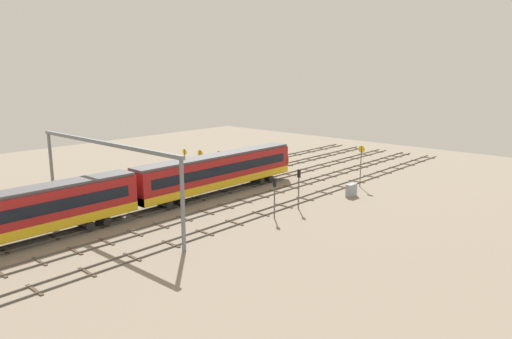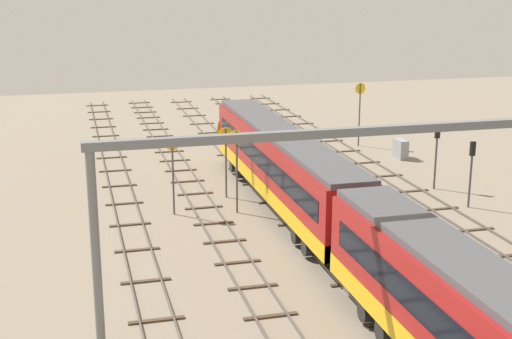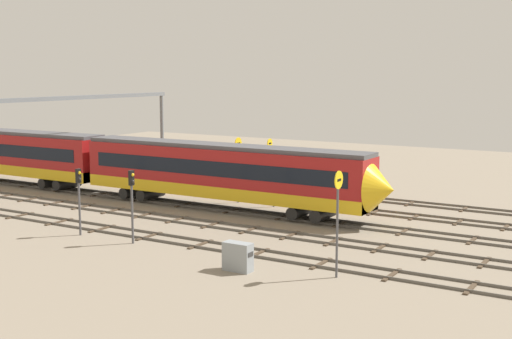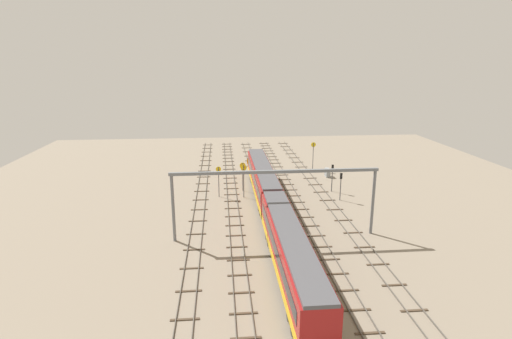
{
  "view_description": "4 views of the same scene",
  "coord_description": "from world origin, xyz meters",
  "px_view_note": "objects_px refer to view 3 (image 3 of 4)",
  "views": [
    {
      "loc": [
        -40.66,
        -41.76,
        15.24
      ],
      "look_at": [
        5.63,
        -0.26,
        2.04
      ],
      "focal_mm": 33.45,
      "sensor_mm": 36.0,
      "label": 1
    },
    {
      "loc": [
        -42.73,
        12.52,
        14.12
      ],
      "look_at": [
        0.98,
        1.12,
        2.03
      ],
      "focal_mm": 50.59,
      "sensor_mm": 36.0,
      "label": 2
    },
    {
      "loc": [
        27.71,
        -42.18,
        10.32
      ],
      "look_at": [
        0.92,
        1.9,
        2.95
      ],
      "focal_mm": 48.25,
      "sensor_mm": 36.0,
      "label": 3
    },
    {
      "loc": [
        -60.26,
        6.35,
        20.25
      ],
      "look_at": [
        5.83,
        0.41,
        2.47
      ],
      "focal_mm": 28.18,
      "sensor_mm": 36.0,
      "label": 4
    }
  ],
  "objects_px": {
    "speed_sign_distant_end": "(238,160)",
    "train": "(104,164)",
    "overhead_gantry": "(74,116)",
    "relay_cabinet": "(238,257)",
    "speed_sign_mid_trackside": "(269,160)",
    "signal_light_trackside_approach": "(132,196)",
    "speed_sign_far_trackside": "(338,209)",
    "speed_sign_near_foreground": "(274,167)",
    "signal_light_trackside_departure": "(79,192)"
  },
  "relations": [
    {
      "from": "speed_sign_distant_end",
      "to": "train",
      "type": "bearing_deg",
      "value": -165.61
    },
    {
      "from": "overhead_gantry",
      "to": "relay_cabinet",
      "type": "relative_size",
      "value": 15.42
    },
    {
      "from": "speed_sign_mid_trackside",
      "to": "relay_cabinet",
      "type": "relative_size",
      "value": 3.07
    },
    {
      "from": "speed_sign_distant_end",
      "to": "signal_light_trackside_approach",
      "type": "relative_size",
      "value": 1.17
    },
    {
      "from": "train",
      "to": "speed_sign_far_trackside",
      "type": "height_order",
      "value": "speed_sign_far_trackside"
    },
    {
      "from": "speed_sign_far_trackside",
      "to": "speed_sign_mid_trackside",
      "type": "bearing_deg",
      "value": 128.62
    },
    {
      "from": "speed_sign_mid_trackside",
      "to": "signal_light_trackside_approach",
      "type": "bearing_deg",
      "value": -86.84
    },
    {
      "from": "speed_sign_near_foreground",
      "to": "signal_light_trackside_approach",
      "type": "bearing_deg",
      "value": -96.55
    },
    {
      "from": "relay_cabinet",
      "to": "speed_sign_mid_trackside",
      "type": "bearing_deg",
      "value": 115.87
    },
    {
      "from": "speed_sign_near_foreground",
      "to": "signal_light_trackside_departure",
      "type": "distance_m",
      "value": 15.58
    },
    {
      "from": "train",
      "to": "speed_sign_near_foreground",
      "type": "distance_m",
      "value": 15.05
    },
    {
      "from": "train",
      "to": "speed_sign_near_foreground",
      "type": "bearing_deg",
      "value": 11.16
    },
    {
      "from": "train",
      "to": "overhead_gantry",
      "type": "height_order",
      "value": "overhead_gantry"
    },
    {
      "from": "overhead_gantry",
      "to": "speed_sign_far_trackside",
      "type": "relative_size",
      "value": 4.44
    },
    {
      "from": "train",
      "to": "signal_light_trackside_approach",
      "type": "relative_size",
      "value": 11.29
    },
    {
      "from": "speed_sign_mid_trackside",
      "to": "relay_cabinet",
      "type": "xyz_separation_m",
      "value": [
        9.56,
        -19.72,
        -2.3
      ]
    },
    {
      "from": "speed_sign_distant_end",
      "to": "speed_sign_mid_trackside",
      "type": "bearing_deg",
      "value": 80.47
    },
    {
      "from": "signal_light_trackside_approach",
      "to": "train",
      "type": "bearing_deg",
      "value": 139.06
    },
    {
      "from": "overhead_gantry",
      "to": "signal_light_trackside_departure",
      "type": "bearing_deg",
      "value": -43.47
    },
    {
      "from": "speed_sign_far_trackside",
      "to": "signal_light_trackside_departure",
      "type": "bearing_deg",
      "value": -179.54
    },
    {
      "from": "relay_cabinet",
      "to": "speed_sign_near_foreground",
      "type": "bearing_deg",
      "value": 113.57
    },
    {
      "from": "train",
      "to": "relay_cabinet",
      "type": "relative_size",
      "value": 32.08
    },
    {
      "from": "speed_sign_near_foreground",
      "to": "speed_sign_distant_end",
      "type": "height_order",
      "value": "speed_sign_distant_end"
    },
    {
      "from": "signal_light_trackside_approach",
      "to": "speed_sign_near_foreground",
      "type": "bearing_deg",
      "value": 83.45
    },
    {
      "from": "train",
      "to": "signal_light_trackside_approach",
      "type": "xyz_separation_m",
      "value": [
        13.12,
        -11.38,
        0.27
      ]
    },
    {
      "from": "overhead_gantry",
      "to": "signal_light_trackside_departure",
      "type": "relative_size",
      "value": 5.68
    },
    {
      "from": "speed_sign_far_trackside",
      "to": "relay_cabinet",
      "type": "xyz_separation_m",
      "value": [
        -4.91,
        -1.6,
        -2.76
      ]
    },
    {
      "from": "speed_sign_distant_end",
      "to": "signal_light_trackside_departure",
      "type": "relative_size",
      "value": 1.22
    },
    {
      "from": "speed_sign_near_foreground",
      "to": "speed_sign_far_trackside",
      "type": "distance_m",
      "value": 18.53
    },
    {
      "from": "speed_sign_mid_trackside",
      "to": "signal_light_trackside_approach",
      "type": "xyz_separation_m",
      "value": [
        1.0,
        -18.15,
        -0.13
      ]
    },
    {
      "from": "train",
      "to": "speed_sign_mid_trackside",
      "type": "height_order",
      "value": "train"
    },
    {
      "from": "signal_light_trackside_approach",
      "to": "signal_light_trackside_departure",
      "type": "relative_size",
      "value": 1.05
    },
    {
      "from": "speed_sign_far_trackside",
      "to": "signal_light_trackside_approach",
      "type": "height_order",
      "value": "speed_sign_far_trackside"
    },
    {
      "from": "signal_light_trackside_departure",
      "to": "speed_sign_near_foreground",
      "type": "bearing_deg",
      "value": 67.6
    },
    {
      "from": "signal_light_trackside_departure",
      "to": "overhead_gantry",
      "type": "bearing_deg",
      "value": 136.53
    },
    {
      "from": "speed_sign_mid_trackside",
      "to": "signal_light_trackside_departure",
      "type": "distance_m",
      "value": 18.55
    },
    {
      "from": "speed_sign_near_foreground",
      "to": "signal_light_trackside_departure",
      "type": "bearing_deg",
      "value": -112.4
    },
    {
      "from": "speed_sign_near_foreground",
      "to": "signal_light_trackside_approach",
      "type": "relative_size",
      "value": 1.05
    },
    {
      "from": "overhead_gantry",
      "to": "speed_sign_mid_trackside",
      "type": "height_order",
      "value": "overhead_gantry"
    },
    {
      "from": "signal_light_trackside_departure",
      "to": "speed_sign_distant_end",
      "type": "bearing_deg",
      "value": 79.6
    },
    {
      "from": "speed_sign_near_foreground",
      "to": "speed_sign_far_trackside",
      "type": "bearing_deg",
      "value": -50.32
    },
    {
      "from": "train",
      "to": "signal_light_trackside_departure",
      "type": "relative_size",
      "value": 11.81
    },
    {
      "from": "speed_sign_near_foreground",
      "to": "speed_sign_mid_trackside",
      "type": "relative_size",
      "value": 0.97
    },
    {
      "from": "speed_sign_far_trackside",
      "to": "speed_sign_distant_end",
      "type": "bearing_deg",
      "value": 136.6
    },
    {
      "from": "overhead_gantry",
      "to": "speed_sign_mid_trackside",
      "type": "bearing_deg",
      "value": 23.1
    },
    {
      "from": "overhead_gantry",
      "to": "speed_sign_mid_trackside",
      "type": "xyz_separation_m",
      "value": [
        15.55,
        6.63,
        -3.48
      ]
    },
    {
      "from": "speed_sign_mid_trackside",
      "to": "relay_cabinet",
      "type": "height_order",
      "value": "speed_sign_mid_trackside"
    },
    {
      "from": "train",
      "to": "relay_cabinet",
      "type": "distance_m",
      "value": 25.32
    },
    {
      "from": "speed_sign_near_foreground",
      "to": "relay_cabinet",
      "type": "relative_size",
      "value": 2.99
    },
    {
      "from": "signal_light_trackside_departure",
      "to": "speed_sign_far_trackside",
      "type": "bearing_deg",
      "value": 0.46
    }
  ]
}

